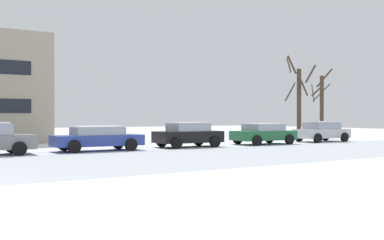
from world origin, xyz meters
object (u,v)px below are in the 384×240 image
Objects in this scene: parked_car_silver at (322,131)px; parked_car_green at (263,133)px; parked_car_blue at (98,138)px; parked_car_black at (188,134)px.

parked_car_green is at bearing -178.58° from parked_car_silver.
parked_car_black is (5.52, 0.04, 0.07)m from parked_car_blue.
parked_car_green is 1.00× the size of parked_car_silver.
parked_car_black is 0.96× the size of parked_car_green.
parked_car_silver is at bearing 1.42° from parked_car_green.
parked_car_green is at bearing -1.01° from parked_car_blue.
parked_car_silver reaches higher than parked_car_green.
parked_car_blue is 1.12× the size of parked_car_green.
parked_car_black is at bearing 179.48° from parked_car_silver.
parked_car_silver is (11.04, -0.10, -0.01)m from parked_car_black.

